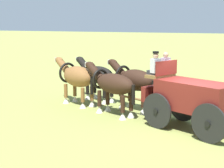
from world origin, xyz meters
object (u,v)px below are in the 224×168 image
(draft_horse_rear_off, at_px, (134,81))
(draft_horse_lead_near, at_px, (77,77))
(draft_horse_rear_near, at_px, (112,85))
(draft_horse_lead_off, at_px, (97,76))
(show_wagon, at_px, (191,97))

(draft_horse_rear_off, bearing_deg, draft_horse_lead_near, 2.21)
(draft_horse_rear_near, distance_m, draft_horse_lead_off, 2.91)
(draft_horse_rear_off, height_order, draft_horse_lead_near, draft_horse_rear_off)
(draft_horse_rear_near, bearing_deg, show_wagon, 165.85)
(show_wagon, relative_size, draft_horse_rear_off, 1.97)
(show_wagon, relative_size, draft_horse_lead_near, 1.95)
(draft_horse_rear_near, bearing_deg, draft_horse_rear_off, -115.01)
(draft_horse_rear_off, xyz_separation_m, draft_horse_lead_near, (2.90, 0.11, -0.00))
(draft_horse_rear_near, relative_size, draft_horse_lead_off, 1.07)
(show_wagon, xyz_separation_m, draft_horse_rear_near, (3.54, -0.89, 0.05))
(show_wagon, distance_m, draft_horse_rear_off, 3.64)
(draft_horse_rear_near, height_order, draft_horse_lead_off, draft_horse_rear_near)
(show_wagon, relative_size, draft_horse_lead_off, 2.00)
(draft_horse_lead_off, bearing_deg, draft_horse_rear_near, 129.06)
(draft_horse_lead_near, bearing_deg, draft_horse_rear_off, -177.79)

